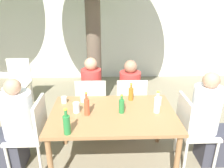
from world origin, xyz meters
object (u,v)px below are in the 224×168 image
drinking_glass_2 (64,100)px  person_seated_0 (13,129)px  patio_chair_0 (33,130)px  drinking_glass_0 (76,107)px  patio_chair_4 (18,80)px  water_bottle_3 (157,104)px  patio_chair_2 (92,102)px  green_bottle_4 (122,106)px  drinking_glass_3 (158,101)px  soda_bottle_2 (87,106)px  patio_chair_3 (130,102)px  person_seated_3 (129,96)px  patio_chair_1 (191,127)px  dining_table_front (113,118)px  drinking_glass_1 (83,98)px  person_seated_2 (92,96)px  green_bottle_0 (67,124)px  person_seated_1 (210,124)px  amber_bottle_1 (131,94)px

drinking_glass_2 → person_seated_0: bearing=-154.3°
patio_chair_0 → drinking_glass_0: 0.62m
patio_chair_4 → water_bottle_3: size_ratio=3.41×
patio_chair_2 → green_bottle_4: (0.40, -0.71, 0.31)m
patio_chair_0 → person_seated_0: (-0.23, -0.00, 0.01)m
green_bottle_4 → drinking_glass_3: bearing=21.1°
soda_bottle_2 → green_bottle_4: (0.41, 0.03, -0.02)m
patio_chair_4 → patio_chair_3: bearing=-26.4°
person_seated_3 → water_bottle_3: (0.23, -0.96, 0.34)m
patio_chair_3 → patio_chair_0: bearing=28.9°
patio_chair_0 → drinking_glass_2: 0.53m
patio_chair_1 → person_seated_0: 2.20m
person_seated_0 → green_bottle_4: size_ratio=5.04×
patio_chair_0 → dining_table_front: bearing=90.0°
dining_table_front → patio_chair_3: (0.30, 0.71, -0.14)m
patio_chair_4 → drinking_glass_1: bearing=-45.8°
patio_chair_3 → drinking_glass_3: (0.29, -0.53, 0.27)m
person_seated_3 → patio_chair_1: bearing=125.7°
dining_table_front → drinking_glass_2: size_ratio=17.71×
dining_table_front → person_seated_2: bearing=107.5°
soda_bottle_2 → person_seated_3: bearing=58.6°
patio_chair_2 → green_bottle_4: bearing=119.4°
person_seated_2 → soda_bottle_2: 1.04m
drinking_glass_2 → green_bottle_4: bearing=-21.6°
patio_chair_4 → soda_bottle_2: (1.47, -1.78, 0.33)m
patio_chair_3 → patio_chair_1: bearing=133.9°
person_seated_0 → drinking_glass_1: bearing=110.3°
patio_chair_1 → patio_chair_4: bearing=57.7°
person_seated_2 → green_bottle_0: person_seated_2 is taller
patio_chair_1 → person_seated_1: 0.24m
amber_bottle_1 → patio_chair_0: bearing=-164.7°
person_seated_1 → green_bottle_0: bearing=103.6°
water_bottle_3 → green_bottle_4: 0.42m
patio_chair_0 → person_seated_2: 1.17m
person_seated_3 → green_bottle_0: bearing=60.2°
dining_table_front → drinking_glass_1: size_ratio=13.98×
dining_table_front → patio_chair_0: patio_chair_0 is taller
dining_table_front → patio_chair_1: patio_chair_1 is taller
dining_table_front → soda_bottle_2: bearing=-172.7°
green_bottle_4 → drinking_glass_2: 0.79m
patio_chair_2 → amber_bottle_1: bearing=146.1°
patio_chair_3 → person_seated_2: person_seated_2 is taller
dining_table_front → patio_chair_2: (-0.30, 0.71, -0.14)m
person_seated_2 → drinking_glass_3: (0.89, -0.77, 0.27)m
person_seated_0 → green_bottle_4: bearing=89.8°
patio_chair_2 → person_seated_2: (0.00, 0.24, 0.00)m
patio_chair_0 → patio_chair_2: (0.68, 0.71, 0.00)m
water_bottle_3 → drinking_glass_1: bearing=161.0°
green_bottle_0 → amber_bottle_1: size_ratio=1.18×
person_seated_3 → drinking_glass_0: person_seated_3 is taller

